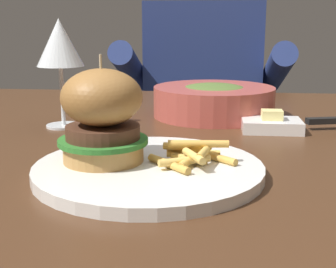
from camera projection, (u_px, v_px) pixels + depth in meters
dining_table at (185, 182)px, 0.77m from camera, size 1.40×1.00×0.74m
main_plate at (149, 170)px, 0.56m from camera, size 0.27×0.27×0.01m
burger_sandwich at (102, 116)px, 0.55m from camera, size 0.11×0.11×0.13m
fries_pile at (192, 155)px, 0.55m from camera, size 0.11×0.09×0.03m
wine_glass at (60, 45)px, 0.78m from camera, size 0.08×0.08×0.18m
butter_dish at (272, 124)px, 0.78m from camera, size 0.10×0.07×0.04m
soup_bowl at (214, 100)px, 0.90m from camera, size 0.23×0.23×0.06m
diner_person at (202, 133)px, 1.54m from camera, size 0.51×0.36×1.18m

